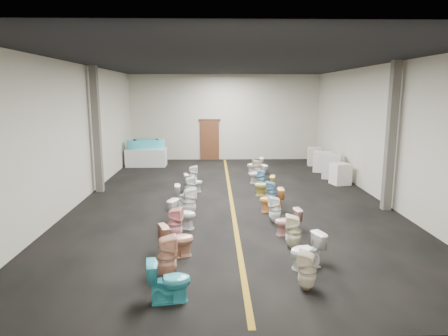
{
  "coord_description": "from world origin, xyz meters",
  "views": [
    {
      "loc": [
        -0.57,
        -13.31,
        3.59
      ],
      "look_at": [
        -0.21,
        1.0,
        0.85
      ],
      "focal_mm": 32.0,
      "sensor_mm": 36.0,
      "label": 1
    }
  ],
  "objects": [
    {
      "name": "toilet_right_10",
      "position": [
        1.23,
        3.13,
        0.4
      ],
      "size": [
        0.41,
        0.4,
        0.8
      ],
      "primitive_type": "imported",
      "rotation": [
        0.0,
        0.0,
        -1.45
      ],
      "color": "beige",
      "rests_on": "floor"
    },
    {
      "name": "toilet_left_8",
      "position": [
        -1.34,
        0.86,
        0.34
      ],
      "size": [
        0.73,
        0.5,
        0.69
      ],
      "primitive_type": "imported",
      "rotation": [
        0.0,
        0.0,
        1.76
      ],
      "color": "silver",
      "rests_on": "floor"
    },
    {
      "name": "toilet_right_2",
      "position": [
        1.26,
        -4.54,
        0.4
      ],
      "size": [
        0.43,
        0.43,
        0.81
      ],
      "primitive_type": "imported",
      "rotation": [
        0.0,
        0.0,
        -1.76
      ],
      "color": "#F2ECCA",
      "rests_on": "floor"
    },
    {
      "name": "toilet_right_9",
      "position": [
        1.16,
        2.22,
        0.37
      ],
      "size": [
        0.81,
        0.6,
        0.74
      ],
      "primitive_type": "imported",
      "rotation": [
        0.0,
        0.0,
        -1.29
      ],
      "color": "silver",
      "rests_on": "floor"
    },
    {
      "name": "toilet_left_4",
      "position": [
        -1.42,
        -3.06,
        0.38
      ],
      "size": [
        0.85,
        0.68,
        0.76
      ],
      "primitive_type": "imported",
      "rotation": [
        0.0,
        0.0,
        1.17
      ],
      "color": "silver",
      "rests_on": "floor"
    },
    {
      "name": "toilet_left_2",
      "position": [
        -1.4,
        -4.97,
        0.38
      ],
      "size": [
        0.86,
        0.67,
        0.77
      ],
      "primitive_type": "imported",
      "rotation": [
        0.0,
        0.0,
        1.94
      ],
      "color": "tan",
      "rests_on": "floor"
    },
    {
      "name": "appliance_crate_b",
      "position": [
        4.4,
        3.1,
        0.51
      ],
      "size": [
        0.98,
        0.98,
        1.03
      ],
      "primitive_type": "cube",
      "rotation": [
        0.0,
        0.0,
        -0.38
      ],
      "color": "silver",
      "rests_on": "floor"
    },
    {
      "name": "toilet_right_11",
      "position": [
        1.26,
        4.13,
        0.37
      ],
      "size": [
        0.74,
        0.44,
        0.73
      ],
      "primitive_type": "imported",
      "rotation": [
        0.0,
        0.0,
        -1.61
      ],
      "color": "white",
      "rests_on": "floor"
    },
    {
      "name": "toilet_left_6",
      "position": [
        -1.47,
        -1.03,
        0.36
      ],
      "size": [
        0.73,
        0.45,
        0.72
      ],
      "primitive_type": "imported",
      "rotation": [
        0.0,
        0.0,
        1.63
      ],
      "color": "white",
      "rests_on": "floor"
    },
    {
      "name": "wall_left",
      "position": [
        -5.0,
        0.0,
        2.25
      ],
      "size": [
        0.0,
        16.0,
        16.0
      ],
      "primitive_type": "plane",
      "rotation": [
        1.57,
        0.0,
        1.57
      ],
      "color": "#BAB49E",
      "rests_on": "ground"
    },
    {
      "name": "column_right",
      "position": [
        4.75,
        -1.5,
        2.25
      ],
      "size": [
        0.25,
        0.25,
        4.5
      ],
      "primitive_type": "cube",
      "color": "#59544C",
      "rests_on": "floor"
    },
    {
      "name": "door_frame",
      "position": [
        -0.8,
        7.95,
        2.12
      ],
      "size": [
        1.15,
        0.08,
        0.1
      ],
      "primitive_type": "cube",
      "color": "#331C11",
      "rests_on": "back_door"
    },
    {
      "name": "wall_front",
      "position": [
        0.0,
        -8.0,
        2.25
      ],
      "size": [
        10.0,
        0.0,
        10.0
      ],
      "primitive_type": "plane",
      "rotation": [
        -1.57,
        0.0,
        0.0
      ],
      "color": "#BAB49E",
      "rests_on": "ground"
    },
    {
      "name": "display_table",
      "position": [
        -3.91,
        6.14,
        0.43
      ],
      "size": [
        1.93,
        0.96,
        0.86
      ],
      "primitive_type": "cube",
      "rotation": [
        0.0,
        0.0,
        -0.0
      ],
      "color": "silver",
      "rests_on": "floor"
    },
    {
      "name": "toilet_right_1",
      "position": [
        1.33,
        -5.62,
        0.37
      ],
      "size": [
        0.82,
        0.64,
        0.74
      ],
      "primitive_type": "imported",
      "rotation": [
        0.0,
        0.0,
        -1.22
      ],
      "color": "white",
      "rests_on": "floor"
    },
    {
      "name": "toilet_left_9",
      "position": [
        -1.41,
        1.84,
        0.4
      ],
      "size": [
        0.4,
        0.39,
        0.79
      ],
      "primitive_type": "imported",
      "rotation": [
        0.0,
        0.0,
        1.67
      ],
      "color": "white",
      "rests_on": "floor"
    },
    {
      "name": "bathtub",
      "position": [
        -3.91,
        6.14,
        1.07
      ],
      "size": [
        1.82,
        0.96,
        0.55
      ],
      "rotation": [
        0.0,
        0.0,
        0.25
      ],
      "color": "#44BAC6",
      "rests_on": "display_table"
    },
    {
      "name": "appliance_crate_d",
      "position": [
        4.4,
        6.11,
        0.45
      ],
      "size": [
        0.71,
        0.71,
        0.89
      ],
      "primitive_type": "cube",
      "rotation": [
        0.0,
        0.0,
        -0.15
      ],
      "color": "silver",
      "rests_on": "floor"
    },
    {
      "name": "toilet_right_4",
      "position": [
        1.12,
        -2.66,
        0.37
      ],
      "size": [
        0.36,
        0.36,
        0.75
      ],
      "primitive_type": "imported",
      "rotation": [
        0.0,
        0.0,
        -1.51
      ],
      "color": "white",
      "rests_on": "floor"
    },
    {
      "name": "toilet_right_0",
      "position": [
        1.13,
        -6.54,
        0.37
      ],
      "size": [
        0.45,
        0.45,
        0.74
      ],
      "primitive_type": "imported",
      "rotation": [
        0.0,
        0.0,
        -2.0
      ],
      "color": "beige",
      "rests_on": "floor"
    },
    {
      "name": "toilet_right_5",
      "position": [
        1.16,
        -1.66,
        0.37
      ],
      "size": [
        0.72,
        0.41,
        0.74
      ],
      "primitive_type": "imported",
      "rotation": [
        0.0,
        0.0,
        -1.57
      ],
      "color": "#F1A04B",
      "rests_on": "floor"
    },
    {
      "name": "toilet_right_8",
      "position": [
        1.22,
        1.29,
        0.36
      ],
      "size": [
        0.4,
        0.4,
        0.73
      ],
      "primitive_type": "imported",
      "rotation": [
        0.0,
        0.0,
        -1.81
      ],
      "color": "#6FABCF",
      "rests_on": "floor"
    },
    {
      "name": "column_left",
      "position": [
        -4.75,
        1.0,
        2.25
      ],
      "size": [
        0.25,
        0.25,
        4.5
      ],
      "primitive_type": "cube",
      "color": "#59544C",
      "rests_on": "floor"
    },
    {
      "name": "toilet_left_1",
      "position": [
        -1.5,
        -5.97,
        0.43
      ],
      "size": [
        0.47,
        0.46,
        0.86
      ],
      "primitive_type": "imported",
      "rotation": [
        0.0,
        0.0,
        1.78
      ],
      "color": "#E8AA8D",
      "rests_on": "floor"
    },
    {
      "name": "toilet_left_7",
      "position": [
        -1.4,
        -0.14,
        0.39
      ],
      "size": [
        0.44,
        0.44,
        0.78
      ],
      "primitive_type": "imported",
      "rotation": [
        0.0,
        0.0,
        1.85
      ],
      "color": "white",
      "rests_on": "floor"
    },
    {
      "name": "ceiling",
      "position": [
        0.0,
        0.0,
        4.5
      ],
      "size": [
        16.0,
        16.0,
        0.0
      ],
      "primitive_type": "plane",
      "rotation": [
        3.14,
        0.0,
        0.0
      ],
      "color": "black",
      "rests_on": "ground"
    },
    {
      "name": "floor",
      "position": [
        0.0,
        0.0,
        0.0
      ],
      "size": [
        16.0,
        16.0,
        0.0
      ],
      "primitive_type": "plane",
      "color": "black",
      "rests_on": "ground"
    },
    {
      "name": "toilet_left_0",
      "position": [
        -1.36,
        -6.9,
        0.38
      ],
      "size": [
        0.81,
        0.54,
        0.76
      ],
      "primitive_type": "imported",
      "rotation": [
        0.0,
        0.0,
        1.74
      ],
      "color": "#35A6B6",
      "rests_on": "floor"
    },
    {
      "name": "toilet_left_5",
      "position": [
        -1.31,
        -2.04,
        0.43
      ],
      "size": [
        0.48,
        0.48,
        0.86
      ],
      "primitive_type": "imported",
      "rotation": [
        0.0,
        0.0,
        1.83
      ],
      "color": "white",
      "rests_on": "floor"
    },
    {
      "name": "toilet_right_6",
      "position": [
        1.29,
        -0.73,
        0.37
      ],
      "size": [
        0.41,
        0.4,
        0.74
      ],
      "primitive_type": "imported",
      "rotation": [
        0.0,
        0.0,
        -1.81
      ],
      "color": "#6DA0CC",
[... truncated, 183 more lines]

